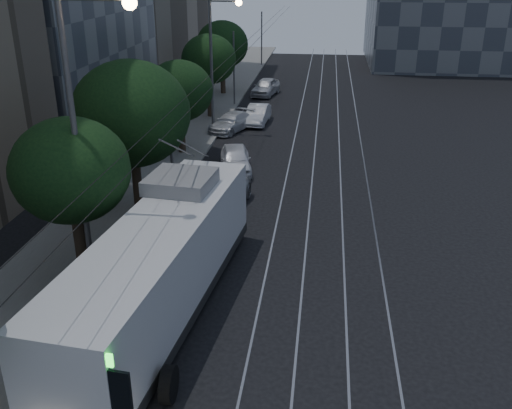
{
  "coord_description": "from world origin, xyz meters",
  "views": [
    {
      "loc": [
        2.24,
        -16.54,
        11.06
      ],
      "look_at": [
        -0.3,
        4.13,
        2.19
      ],
      "focal_mm": 40.0,
      "sensor_mm": 36.0,
      "label": 1
    }
  ],
  "objects_px": {
    "car_white_a": "(235,159)",
    "car_white_d": "(266,87)",
    "trolleybus": "(162,265)",
    "pickup_silver": "(217,197)",
    "streetlamp_near": "(86,123)",
    "car_white_c": "(258,115)",
    "car_white_b": "(231,122)",
    "streetlamp_far": "(217,52)"
  },
  "relations": [
    {
      "from": "car_white_b",
      "to": "car_white_d",
      "type": "distance_m",
      "value": 12.08
    },
    {
      "from": "car_white_b",
      "to": "streetlamp_near",
      "type": "xyz_separation_m",
      "value": [
        -1.08,
        -21.8,
        5.66
      ]
    },
    {
      "from": "car_white_a",
      "to": "car_white_d",
      "type": "relative_size",
      "value": 0.95
    },
    {
      "from": "trolleybus",
      "to": "car_white_a",
      "type": "bearing_deg",
      "value": 95.18
    },
    {
      "from": "car_white_b",
      "to": "car_white_a",
      "type": "bearing_deg",
      "value": -56.6
    },
    {
      "from": "car_white_c",
      "to": "streetlamp_near",
      "type": "distance_m",
      "value": 24.83
    },
    {
      "from": "streetlamp_far",
      "to": "streetlamp_near",
      "type": "bearing_deg",
      "value": -90.63
    },
    {
      "from": "trolleybus",
      "to": "car_white_d",
      "type": "relative_size",
      "value": 2.98
    },
    {
      "from": "car_white_c",
      "to": "streetlamp_near",
      "type": "height_order",
      "value": "streetlamp_near"
    },
    {
      "from": "car_white_c",
      "to": "car_white_b",
      "type": "bearing_deg",
      "value": -122.39
    },
    {
      "from": "pickup_silver",
      "to": "car_white_a",
      "type": "height_order",
      "value": "pickup_silver"
    },
    {
      "from": "car_white_b",
      "to": "streetlamp_near",
      "type": "distance_m",
      "value": 22.55
    },
    {
      "from": "pickup_silver",
      "to": "car_white_a",
      "type": "xyz_separation_m",
      "value": [
        0.0,
        5.74,
        -0.0
      ]
    },
    {
      "from": "pickup_silver",
      "to": "car_white_d",
      "type": "relative_size",
      "value": 1.17
    },
    {
      "from": "trolleybus",
      "to": "car_white_b",
      "type": "xyz_separation_m",
      "value": [
        -1.4,
        22.76,
        -1.17
      ]
    },
    {
      "from": "car_white_c",
      "to": "car_white_a",
      "type": "bearing_deg",
      "value": -86.73
    },
    {
      "from": "car_white_b",
      "to": "streetlamp_near",
      "type": "relative_size",
      "value": 0.41
    },
    {
      "from": "trolleybus",
      "to": "streetlamp_far",
      "type": "relative_size",
      "value": 1.44
    },
    {
      "from": "car_white_b",
      "to": "streetlamp_far",
      "type": "xyz_separation_m",
      "value": [
        -0.84,
        -0.35,
        4.92
      ]
    },
    {
      "from": "trolleybus",
      "to": "streetlamp_far",
      "type": "xyz_separation_m",
      "value": [
        -2.24,
        22.41,
        3.75
      ]
    },
    {
      "from": "car_white_b",
      "to": "car_white_d",
      "type": "relative_size",
      "value": 0.98
    },
    {
      "from": "trolleybus",
      "to": "streetlamp_near",
      "type": "height_order",
      "value": "streetlamp_near"
    },
    {
      "from": "car_white_c",
      "to": "streetlamp_far",
      "type": "bearing_deg",
      "value": -130.15
    },
    {
      "from": "pickup_silver",
      "to": "car_white_b",
      "type": "relative_size",
      "value": 1.19
    },
    {
      "from": "streetlamp_near",
      "to": "streetlamp_far",
      "type": "relative_size",
      "value": 1.15
    },
    {
      "from": "pickup_silver",
      "to": "car_white_c",
      "type": "bearing_deg",
      "value": 95.59
    },
    {
      "from": "trolleybus",
      "to": "pickup_silver",
      "type": "xyz_separation_m",
      "value": [
        0.2,
        8.67,
        -1.08
      ]
    },
    {
      "from": "trolleybus",
      "to": "streetlamp_near",
      "type": "distance_m",
      "value": 5.22
    },
    {
      "from": "trolleybus",
      "to": "car_white_b",
      "type": "distance_m",
      "value": 22.83
    },
    {
      "from": "pickup_silver",
      "to": "car_white_b",
      "type": "bearing_deg",
      "value": 102.07
    },
    {
      "from": "car_white_b",
      "to": "car_white_d",
      "type": "xyz_separation_m",
      "value": [
        1.14,
        12.02,
        0.12
      ]
    },
    {
      "from": "streetlamp_far",
      "to": "car_white_d",
      "type": "bearing_deg",
      "value": 80.88
    },
    {
      "from": "car_white_c",
      "to": "streetlamp_near",
      "type": "bearing_deg",
      "value": -93.09
    },
    {
      "from": "car_white_a",
      "to": "car_white_c",
      "type": "xyz_separation_m",
      "value": [
        0.0,
        10.58,
        -0.03
      ]
    },
    {
      "from": "trolleybus",
      "to": "streetlamp_near",
      "type": "bearing_deg",
      "value": 164.86
    },
    {
      "from": "pickup_silver",
      "to": "streetlamp_near",
      "type": "relative_size",
      "value": 0.49
    },
    {
      "from": "streetlamp_far",
      "to": "car_white_c",
      "type": "bearing_deg",
      "value": 46.58
    },
    {
      "from": "car_white_a",
      "to": "car_white_c",
      "type": "relative_size",
      "value": 1.02
    },
    {
      "from": "car_white_a",
      "to": "streetlamp_near",
      "type": "relative_size",
      "value": 0.4
    },
    {
      "from": "car_white_a",
      "to": "car_white_d",
      "type": "xyz_separation_m",
      "value": [
        -0.46,
        20.37,
        0.04
      ]
    },
    {
      "from": "car_white_a",
      "to": "car_white_d",
      "type": "bearing_deg",
      "value": 79.66
    },
    {
      "from": "car_white_a",
      "to": "car_white_b",
      "type": "height_order",
      "value": "car_white_a"
    }
  ]
}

